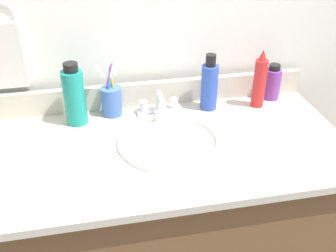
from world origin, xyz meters
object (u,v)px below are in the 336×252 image
at_px(cup_blue_plastic, 111,100).
at_px(bottle_mouthwash_teal, 74,96).
at_px(bottle_spray_red, 260,81).
at_px(bottle_cream_purple, 272,83).
at_px(hand_towel, 7,55).
at_px(faucet, 159,106).
at_px(bottle_shampoo_blue, 209,85).

bearing_deg(cup_blue_plastic, bottle_mouthwash_teal, -164.90).
bearing_deg(bottle_spray_red, bottle_cream_purple, 31.95).
relative_size(hand_towel, bottle_spray_red, 1.02).
distance_m(faucet, bottle_shampoo_blue, 0.19).
relative_size(hand_towel, faucet, 1.38).
height_order(hand_towel, cup_blue_plastic, hand_towel).
bearing_deg(bottle_cream_purple, bottle_shampoo_blue, -173.49).
relative_size(hand_towel, cup_blue_plastic, 1.12).
xyz_separation_m(hand_towel, bottle_cream_purple, (0.93, -0.06, -0.16)).
xyz_separation_m(hand_towel, faucet, (0.49, -0.09, -0.19)).
xyz_separation_m(hand_towel, bottle_spray_red, (0.85, -0.11, -0.12)).
xyz_separation_m(bottle_mouthwash_teal, bottle_shampoo_blue, (0.47, 0.01, -0.01)).
distance_m(bottle_cream_purple, bottle_mouthwash_teal, 0.72).
distance_m(bottle_mouthwash_teal, bottle_spray_red, 0.65).
xyz_separation_m(faucet, bottle_cream_purple, (0.44, 0.03, 0.03)).
bearing_deg(faucet, bottle_mouthwash_teal, -178.11).
distance_m(hand_towel, bottle_spray_red, 0.87).
distance_m(faucet, bottle_mouthwash_teal, 0.30).
distance_m(hand_towel, bottle_shampoo_blue, 0.69).
xyz_separation_m(bottle_mouthwash_teal, cup_blue_plastic, (0.12, 0.03, -0.04)).
bearing_deg(hand_towel, cup_blue_plastic, -11.55).
xyz_separation_m(faucet, bottle_shampoo_blue, (0.18, -0.00, 0.06)).
bearing_deg(hand_towel, bottle_cream_purple, -3.76).
distance_m(bottle_spray_red, bottle_shampoo_blue, 0.18).
bearing_deg(faucet, bottle_spray_red, -2.81).
bearing_deg(bottle_spray_red, cup_blue_plastic, 175.55).
height_order(faucet, bottle_mouthwash_teal, bottle_mouthwash_teal).
bearing_deg(faucet, hand_towel, 169.64).
distance_m(faucet, cup_blue_plastic, 0.17).
xyz_separation_m(bottle_cream_purple, bottle_mouthwash_teal, (-0.72, -0.04, 0.04)).
bearing_deg(bottle_shampoo_blue, bottle_cream_purple, 6.51).
bearing_deg(cup_blue_plastic, bottle_cream_purple, 0.52).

